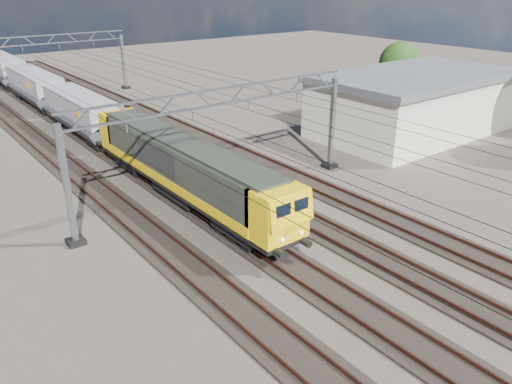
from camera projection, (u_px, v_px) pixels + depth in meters
ground at (263, 222)px, 28.91m from camera, size 160.00×160.00×0.00m
track_outer_west at (171, 253)px, 25.52m from camera, size 2.60×140.00×0.30m
track_loco at (235, 230)px, 27.76m from camera, size 2.60×140.00×0.30m
track_inner_east at (289, 211)px, 30.01m from camera, size 2.60×140.00×0.30m
track_outer_east at (336, 195)px, 32.25m from camera, size 2.60×140.00×0.30m
catenary_gantry_mid at (222, 141)px, 30.27m from camera, size 19.90×0.90×7.11m
catenary_gantry_far at (44, 65)px, 56.44m from camera, size 19.90×0.90×7.11m
overhead_wires at (187, 99)px, 32.44m from camera, size 12.03×140.00×0.53m
locomotive at (183, 165)px, 30.83m from camera, size 2.76×21.10×3.62m
hopper_wagon_lead at (82, 111)px, 43.73m from camera, size 3.38×13.00×3.25m
hopper_wagon_mid at (35, 85)px, 54.05m from camera, size 3.38×13.00×3.25m
hopper_wagon_third at (4, 68)px, 64.37m from camera, size 3.38×13.00×3.25m
industrial_shed at (414, 103)px, 44.52m from camera, size 18.60×10.60×5.40m
tree_far at (403, 65)px, 54.23m from camera, size 5.02×4.62×6.69m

